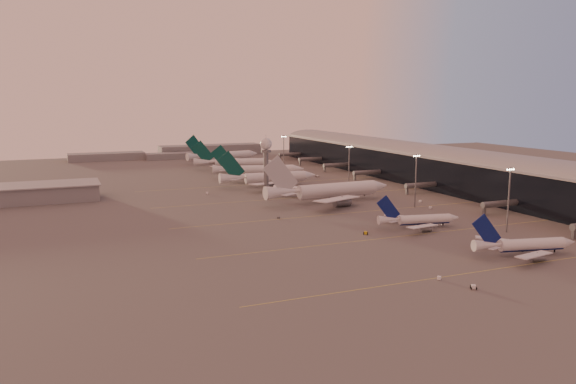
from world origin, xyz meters
name	(u,v)px	position (x,y,z in m)	size (l,w,h in m)	color
ground	(375,248)	(0.00, 0.00, 0.00)	(700.00, 700.00, 0.00)	#504E4E
taxiway_markings	(367,211)	(30.00, 56.00, 0.01)	(180.00, 185.25, 0.02)	gold
terminal	(435,166)	(107.88, 110.09, 10.52)	(57.00, 362.00, 23.04)	black
hangar	(11,194)	(-120.00, 140.00, 4.32)	(82.00, 27.00, 8.50)	slate
radar_tower	(266,154)	(5.00, 120.00, 20.95)	(6.40, 6.40, 31.10)	slate
mast_a	(509,197)	(58.00, 0.00, 13.74)	(3.60, 0.56, 25.00)	slate
mast_b	(416,178)	(55.00, 55.00, 13.74)	(3.60, 0.56, 25.00)	slate
mast_c	(349,166)	(50.00, 110.00, 13.74)	(3.60, 0.56, 25.00)	slate
mast_d	(284,151)	(48.00, 200.00, 13.74)	(3.60, 0.56, 25.00)	slate
distant_horizon	(181,152)	(2.62, 325.14, 3.89)	(165.00, 37.50, 9.00)	slate
narrowbody_near	(524,247)	(39.46, -27.01, 2.93)	(36.63, 28.93, 14.48)	silver
narrowbody_mid	(419,221)	(31.28, 18.86, 2.76)	(34.57, 27.35, 13.61)	silver
widebody_white	(329,193)	(24.16, 82.52, 4.22)	(69.19, 55.34, 24.32)	silver
greentail_a	(269,180)	(14.24, 139.90, 3.81)	(59.34, 47.87, 21.54)	silver
greentail_b	(259,172)	(20.56, 174.62, 3.81)	(58.28, 46.51, 21.57)	silver
greentail_c	(234,164)	(18.61, 221.22, 3.71)	(56.57, 45.09, 21.02)	silver
greentail_d	(224,158)	(23.69, 265.39, 4.06)	(62.50, 49.95, 23.00)	silver
gsv_truck_a	(440,276)	(-1.37, -36.44, 1.11)	(5.36, 4.91, 2.17)	white
gsv_tug_near	(474,287)	(1.97, -46.57, 0.55)	(3.81, 4.35, 1.06)	white
gsv_catering_a	(537,239)	(54.44, -17.75, 1.93)	(5.01, 2.92, 3.86)	gold
gsv_tug_mid	(366,233)	(6.44, 17.50, 0.55)	(4.37, 3.88, 1.07)	gold
gsv_truck_b	(431,206)	(59.50, 48.46, 1.19)	(6.13, 3.57, 2.34)	white
gsv_truck_c	(279,216)	(-13.12, 56.23, 0.97)	(4.92, 3.86, 1.90)	#525457
gsv_catering_b	(421,198)	(64.76, 63.95, 2.08)	(5.13, 2.54, 4.16)	white
gsv_truck_d	(207,192)	(-25.82, 127.43, 1.29)	(4.08, 6.65, 2.53)	white
gsv_tug_hangar	(317,176)	(56.30, 163.12, 0.57)	(4.04, 2.63, 1.10)	white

